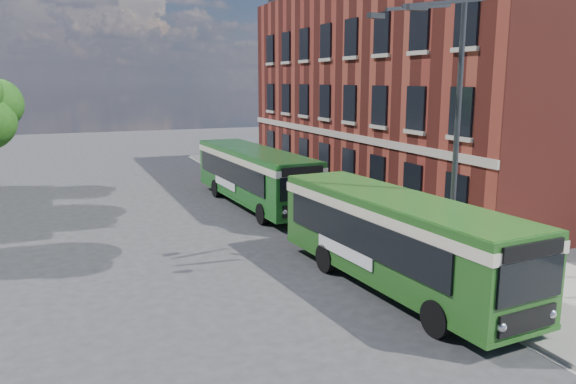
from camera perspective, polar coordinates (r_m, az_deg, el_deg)
name	(u,v)px	position (r m, az deg, el deg)	size (l,w,h in m)	color
ground	(283,281)	(19.01, -0.49, -9.01)	(120.00, 120.00, 0.00)	#2C2C2E
pavement	(352,210)	(28.83, 6.50, -1.86)	(6.00, 48.00, 0.15)	gray
kerb_line	(297,217)	(27.54, 0.92, -2.57)	(0.12, 48.00, 0.01)	beige
brick_office	(425,74)	(35.23, 13.76, 11.57)	(12.10, 26.00, 14.20)	maroon
street_lamp	(447,138)	(18.62, 15.88, 5.29)	(2.96, 2.38, 9.00)	#323537
bus_stop_sign	(509,254)	(18.12, 21.54, -5.84)	(0.35, 0.08, 2.52)	#323537
bus_front	(396,233)	(18.15, 10.90, -4.15)	(3.34, 10.59, 3.02)	#22551B
bus_rear	(254,172)	(29.87, -3.48, 2.09)	(3.10, 11.82, 3.02)	#1C5E1D
pedestrian_a	(482,255)	(19.18, 19.12, -6.09)	(0.67, 0.44, 1.84)	black
pedestrian_b	(511,278)	(17.54, 21.69, -8.12)	(0.84, 0.65, 1.72)	black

